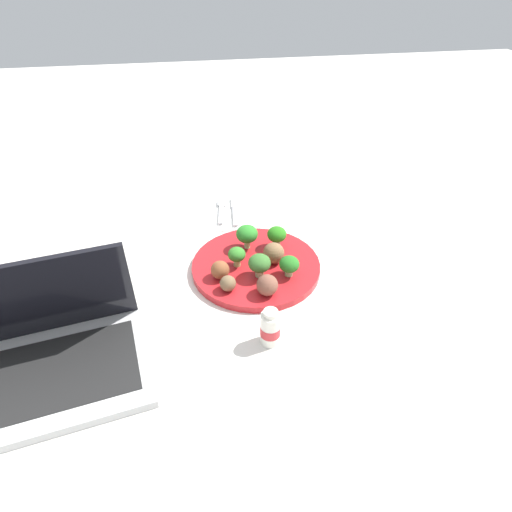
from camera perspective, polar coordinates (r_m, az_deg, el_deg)
The scene contains 16 objects.
ground_plane at distance 0.95m, azimuth 0.00°, elevation -1.75°, with size 4.00×4.00×0.00m, color silver.
plate at distance 0.94m, azimuth 0.00°, elevation -1.37°, with size 0.28×0.28×0.02m, color red.
broccoli_floret_mid_right at distance 0.92m, azimuth -2.58°, elevation 0.18°, with size 0.04×0.04×0.04m.
broccoli_floret_center at distance 0.96m, azimuth -1.21°, elevation 2.91°, with size 0.05×0.05×0.06m.
broccoli_floret_near_rim at distance 0.88m, azimuth 0.18°, elevation -1.06°, with size 0.05×0.05×0.05m.
broccoli_floret_back_left at distance 0.97m, azimuth 2.78°, elevation 2.81°, with size 0.04×0.04×0.05m.
broccoli_floret_front_left at distance 0.89m, azimuth 4.44°, elevation -1.15°, with size 0.04×0.04×0.05m.
meatball_far_rim at distance 0.86m, azimuth -3.76°, elevation -3.65°, with size 0.03×0.03×0.03m, color brown.
meatball_back_left at distance 0.89m, azimuth -4.80°, elevation -1.85°, with size 0.04×0.04×0.04m, color brown.
meatball_near_rim at distance 0.85m, azimuth 1.50°, elevation -3.88°, with size 0.04×0.04×0.04m, color brown.
meatball_mid_right at distance 0.93m, azimuth 2.35°, elevation 0.42°, with size 0.05×0.05×0.05m, color brown.
napkin at distance 1.14m, azimuth -3.72°, elevation 5.75°, with size 0.17×0.12×0.01m, color white.
fork at distance 1.15m, azimuth -4.63°, elevation 6.12°, with size 0.12×0.03×0.01m.
knife at distance 1.15m, azimuth -2.83°, elevation 6.20°, with size 0.15×0.03×0.01m.
yogurt_bottle at distance 0.77m, azimuth 1.91°, elevation -9.56°, with size 0.04×0.04×0.08m.
laptop at distance 0.80m, azimuth -26.22°, elevation -11.66°, with size 0.27×0.35×0.21m.
Camera 1 is at (-0.73, 0.12, 0.59)m, focal length 30.11 mm.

